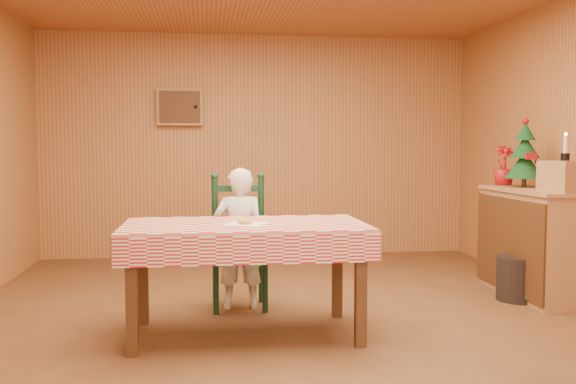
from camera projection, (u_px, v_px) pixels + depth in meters
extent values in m
plane|color=brown|center=(291.00, 323.00, 4.70)|extent=(6.00, 6.00, 0.00)
cube|color=#B67741|center=(258.00, 146.00, 7.58)|extent=(5.00, 0.10, 2.60)
cube|color=tan|center=(180.00, 107.00, 7.37)|extent=(0.52, 0.08, 0.42)
cube|color=#522E16|center=(180.00, 107.00, 7.33)|extent=(0.46, 0.02, 0.36)
sphere|color=black|center=(196.00, 107.00, 7.34)|extent=(0.04, 0.04, 0.04)
cube|color=#522E16|center=(245.00, 231.00, 4.37)|extent=(1.60, 0.90, 0.06)
cube|color=#522E16|center=(132.00, 301.00, 3.93)|extent=(0.07, 0.07, 0.69)
cube|color=#522E16|center=(361.00, 294.00, 4.12)|extent=(0.07, 0.07, 0.69)
cube|color=#522E16|center=(143.00, 277.00, 4.67)|extent=(0.07, 0.07, 0.69)
cube|color=#522E16|center=(337.00, 272.00, 4.85)|extent=(0.07, 0.07, 0.69)
cube|color=red|center=(245.00, 225.00, 4.36)|extent=(1.64, 0.94, 0.02)
cube|color=red|center=(250.00, 250.00, 3.91)|extent=(1.64, 0.02, 0.18)
cube|color=red|center=(241.00, 230.00, 4.84)|extent=(1.64, 0.02, 0.18)
cube|color=#305E2B|center=(122.00, 242.00, 4.26)|extent=(0.02, 0.94, 0.18)
cube|color=#305E2B|center=(362.00, 237.00, 4.48)|extent=(0.02, 0.94, 0.18)
cube|color=black|center=(239.00, 255.00, 5.11)|extent=(0.44, 0.40, 0.04)
cylinder|color=black|center=(216.00, 288.00, 4.93)|extent=(0.04, 0.04, 0.41)
cylinder|color=black|center=(265.00, 287.00, 4.98)|extent=(0.04, 0.04, 0.41)
cylinder|color=black|center=(215.00, 279.00, 5.27)|extent=(0.04, 0.04, 0.41)
cylinder|color=black|center=(261.00, 278.00, 5.32)|extent=(0.04, 0.04, 0.41)
cylinder|color=black|center=(215.00, 213.00, 5.23)|extent=(0.05, 0.05, 0.60)
sphere|color=black|center=(214.00, 176.00, 5.21)|extent=(0.06, 0.06, 0.06)
cylinder|color=black|center=(261.00, 213.00, 5.28)|extent=(0.05, 0.05, 0.60)
sphere|color=black|center=(261.00, 176.00, 5.26)|extent=(0.06, 0.06, 0.06)
cube|color=black|center=(238.00, 227.00, 5.26)|extent=(0.38, 0.03, 0.05)
cube|color=black|center=(238.00, 208.00, 5.25)|extent=(0.38, 0.03, 0.05)
cube|color=black|center=(238.00, 189.00, 5.24)|extent=(0.38, 0.03, 0.05)
imported|color=white|center=(239.00, 238.00, 5.10)|extent=(0.41, 0.27, 1.12)
cube|color=white|center=(245.00, 224.00, 4.31)|extent=(0.33, 0.33, 0.00)
torus|color=gold|center=(245.00, 221.00, 4.31)|extent=(0.12, 0.12, 0.03)
cube|color=tan|center=(537.00, 244.00, 5.55)|extent=(0.50, 1.20, 0.90)
cube|color=tan|center=(538.00, 191.00, 5.51)|extent=(0.54, 1.24, 0.03)
cube|color=#522E16|center=(508.00, 245.00, 5.51)|extent=(0.02, 1.20, 0.80)
cube|color=tan|center=(565.00, 176.00, 5.11)|extent=(0.37, 0.37, 0.25)
cylinder|color=#522E16|center=(524.00, 183.00, 5.76)|extent=(0.04, 0.04, 0.08)
cone|color=#0D3C18|center=(525.00, 165.00, 5.75)|extent=(0.34, 0.34, 0.24)
cone|color=#0D3C18|center=(525.00, 147.00, 5.73)|extent=(0.26, 0.26, 0.20)
cone|color=#0D3C18|center=(525.00, 131.00, 5.72)|extent=(0.18, 0.18, 0.16)
sphere|color=#A90F16|center=(526.00, 121.00, 5.72)|extent=(0.06, 0.06, 0.06)
cube|color=#A90F16|center=(531.00, 156.00, 5.59)|extent=(0.10, 0.02, 0.06)
sphere|color=#A90F16|center=(536.00, 162.00, 5.69)|extent=(0.04, 0.04, 0.04)
sphere|color=#A90F16|center=(515.00, 154.00, 5.78)|extent=(0.04, 0.04, 0.04)
sphere|color=#A90F16|center=(524.00, 143.00, 5.83)|extent=(0.04, 0.04, 0.04)
imported|color=#A90F16|center=(504.00, 165.00, 6.04)|extent=(0.24, 0.24, 0.38)
cylinder|color=black|center=(565.00, 157.00, 5.10)|extent=(0.07, 0.07, 0.06)
cylinder|color=white|center=(565.00, 144.00, 5.09)|extent=(0.03, 0.03, 0.14)
sphere|color=orange|center=(566.00, 134.00, 5.08)|extent=(0.02, 0.02, 0.02)
cylinder|color=black|center=(519.00, 278.00, 5.39)|extent=(0.43, 0.43, 0.37)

